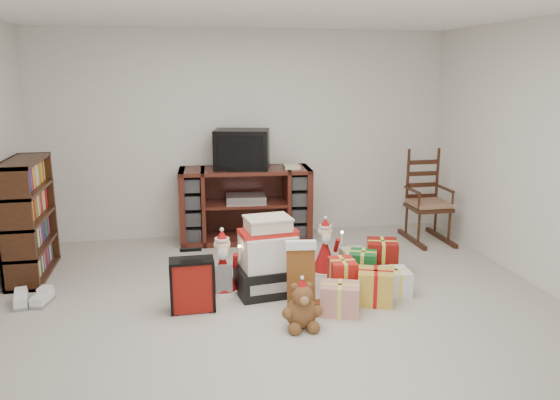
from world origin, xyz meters
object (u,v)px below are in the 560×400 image
(rocking_chair, at_px, (426,208))
(gift_cluster, at_px, (363,276))
(tv_stand, at_px, (246,205))
(sneaker_pair, at_px, (32,300))
(bookshelf, at_px, (29,221))
(crt_television, at_px, (242,149))
(gift_pile, at_px, (268,261))
(mrs_claus_figurine, at_px, (223,269))
(santa_figurine, at_px, (325,252))
(red_suitcase, at_px, (192,285))
(teddy_bear, at_px, (301,308))

(rocking_chair, height_order, gift_cluster, rocking_chair)
(tv_stand, bearing_deg, gift_cluster, -59.91)
(sneaker_pair, relative_size, gift_cluster, 0.28)
(bookshelf, distance_m, crt_television, 2.41)
(gift_pile, xyz_separation_m, sneaker_pair, (-2.09, 0.12, -0.26))
(mrs_claus_figurine, distance_m, gift_cluster, 1.31)
(santa_figurine, bearing_deg, gift_pile, -149.16)
(red_suitcase, relative_size, santa_figurine, 0.92)
(mrs_claus_figurine, bearing_deg, santa_figurine, 16.01)
(red_suitcase, height_order, santa_figurine, santa_figurine)
(santa_figurine, xyz_separation_m, gift_cluster, (0.24, -0.48, -0.08))
(santa_figurine, bearing_deg, tv_stand, 116.64)
(tv_stand, height_order, mrs_claus_figurine, tv_stand)
(gift_pile, distance_m, crt_television, 1.85)
(bookshelf, bearing_deg, teddy_bear, -34.49)
(tv_stand, xyz_separation_m, mrs_claus_figurine, (-0.41, -1.58, -0.21))
(gift_pile, distance_m, mrs_claus_figurine, 0.42)
(rocking_chair, height_order, sneaker_pair, rocking_chair)
(mrs_claus_figurine, relative_size, crt_television, 0.87)
(tv_stand, bearing_deg, gift_pile, -86.69)
(crt_television, bearing_deg, gift_pile, -76.51)
(crt_television, bearing_deg, gift_cluster, -49.95)
(bookshelf, relative_size, teddy_bear, 3.11)
(gift_cluster, bearing_deg, gift_pile, 173.82)
(teddy_bear, bearing_deg, gift_pile, 101.06)
(sneaker_pair, distance_m, crt_television, 2.78)
(mrs_claus_figurine, bearing_deg, rocking_chair, 25.21)
(teddy_bear, height_order, mrs_claus_figurine, mrs_claus_figurine)
(red_suitcase, height_order, teddy_bear, red_suitcase)
(tv_stand, height_order, bookshelf, bookshelf)
(gift_cluster, bearing_deg, bookshelf, 162.36)
(red_suitcase, height_order, mrs_claus_figurine, mrs_claus_figurine)
(gift_pile, bearing_deg, sneaker_pair, 168.88)
(tv_stand, xyz_separation_m, gift_pile, (-0.00, -1.67, -0.13))
(rocking_chair, bearing_deg, bookshelf, -175.47)
(santa_figurine, bearing_deg, red_suitcase, -154.55)
(mrs_claus_figurine, relative_size, sneaker_pair, 1.76)
(sneaker_pair, bearing_deg, tv_stand, 34.98)
(mrs_claus_figurine, height_order, gift_cluster, mrs_claus_figurine)
(rocking_chair, bearing_deg, mrs_claus_figurine, -155.31)
(gift_pile, distance_m, red_suitcase, 0.75)
(red_suitcase, bearing_deg, rocking_chair, 27.78)
(teddy_bear, height_order, sneaker_pair, teddy_bear)
(santa_figurine, xyz_separation_m, crt_television, (-0.68, 1.28, 0.89))
(red_suitcase, bearing_deg, gift_pile, 19.34)
(mrs_claus_figurine, bearing_deg, tv_stand, 75.37)
(rocking_chair, height_order, red_suitcase, rocking_chair)
(rocking_chair, relative_size, gift_pile, 1.60)
(santa_figurine, xyz_separation_m, sneaker_pair, (-2.74, -0.26, -0.18))
(red_suitcase, xyz_separation_m, sneaker_pair, (-1.39, 0.38, -0.19))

